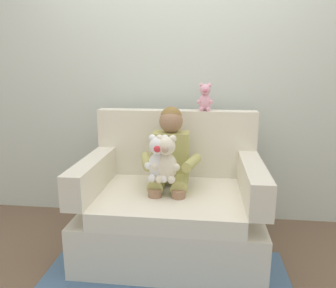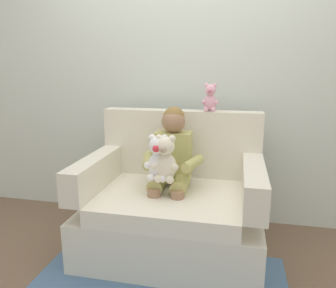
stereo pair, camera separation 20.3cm
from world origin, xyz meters
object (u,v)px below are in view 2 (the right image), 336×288
armchair (173,208)px  plush_cream (165,160)px  plush_white (158,159)px  plush_pink_on_backrest (210,98)px  seated_child (172,159)px

armchair → plush_cream: 0.43m
plush_white → plush_pink_on_backrest: (0.30, 0.46, 0.37)m
plush_cream → plush_pink_on_backrest: plush_pink_on_backrest is taller
armchair → plush_cream: armchair is taller
plush_white → plush_pink_on_backrest: bearing=65.8°
armchair → plush_pink_on_backrest: plush_pink_on_backrest is taller
seated_child → plush_white: size_ratio=2.62×
armchair → plush_cream: (-0.02, -0.15, 0.41)m
seated_child → plush_pink_on_backrest: bearing=53.8°
seated_child → plush_cream: 0.18m
plush_pink_on_backrest → plush_cream: bearing=-130.5°
armchair → plush_white: (-0.08, -0.13, 0.40)m
armchair → plush_cream: bearing=-98.8°
plush_pink_on_backrest → plush_white: bearing=-136.0°
seated_child → plush_white: (-0.06, -0.16, 0.04)m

